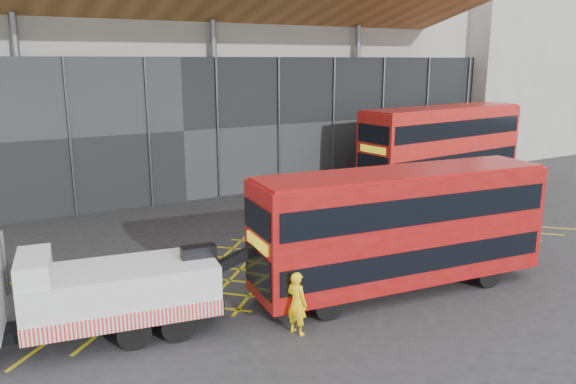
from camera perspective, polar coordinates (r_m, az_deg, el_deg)
ground_plane at (r=21.78m, az=-4.90°, el=-7.87°), size 120.00×120.00×0.00m
road_markings at (r=23.63m, az=3.95°, el=-6.10°), size 24.76×7.16×0.01m
construction_building at (r=38.30m, az=-14.71°, el=14.57°), size 55.00×23.97×18.00m
east_building at (r=53.24m, az=20.25°, el=14.83°), size 15.00×12.00×20.00m
recovery_truck at (r=16.95m, az=-21.89°, el=-9.63°), size 9.46×3.49×3.28m
bus_towed at (r=19.50m, az=11.40°, el=-3.30°), size 10.65×3.59×4.25m
bus_second at (r=37.11m, az=15.40°, el=4.95°), size 12.43×4.03×4.97m
worker at (r=16.61m, az=0.91°, el=-11.22°), size 0.66×0.81×1.90m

